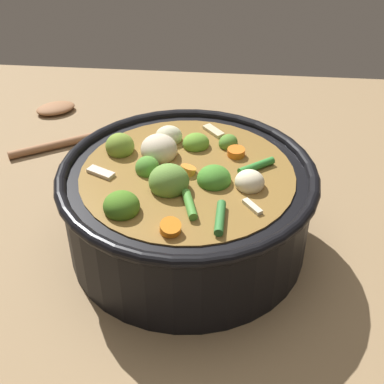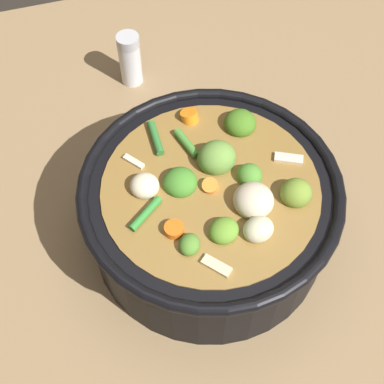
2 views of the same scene
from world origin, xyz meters
name	(u,v)px [view 1 (image 1 of 2)]	position (x,y,z in m)	size (l,w,h in m)	color
ground_plane	(188,243)	(0.00, 0.00, 0.00)	(1.10, 1.10, 0.00)	#8C704C
cooking_pot	(187,206)	(0.00, 0.00, 0.06)	(0.32, 0.32, 0.14)	black
wooden_spoon	(64,122)	(0.26, -0.30, 0.01)	(0.21, 0.21, 0.02)	#956440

